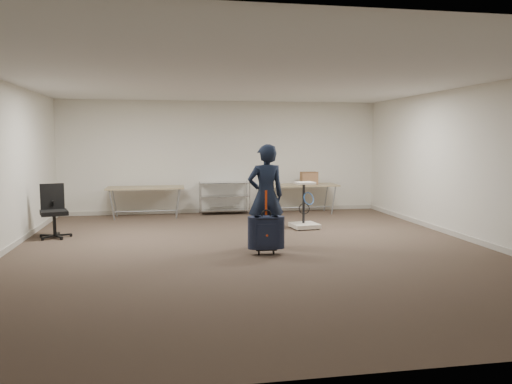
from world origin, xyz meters
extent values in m
plane|color=#403126|center=(0.00, 0.00, 0.00)|extent=(9.00, 9.00, 0.00)
plane|color=silver|center=(0.00, 4.50, 1.40)|extent=(8.00, 0.00, 8.00)
plane|color=silver|center=(0.00, -4.50, 1.40)|extent=(8.00, 0.00, 8.00)
plane|color=silver|center=(4.00, 0.00, 1.40)|extent=(0.00, 9.00, 9.00)
plane|color=silver|center=(0.00, 0.00, 2.80)|extent=(8.00, 8.00, 0.00)
cube|color=beige|center=(0.00, 4.49, 0.05)|extent=(8.00, 0.02, 0.10)
cube|color=beige|center=(3.99, 0.00, 0.05)|extent=(0.02, 9.00, 0.10)
cube|color=#8C7855|center=(-1.90, 3.95, 0.71)|extent=(1.80, 0.75, 0.03)
cylinder|color=#989BA0|center=(-1.90, 3.95, 0.15)|extent=(1.50, 0.02, 0.02)
cylinder|color=#989BA0|center=(-2.65, 3.65, 0.35)|extent=(0.13, 0.04, 0.69)
cylinder|color=#989BA0|center=(-1.15, 3.65, 0.35)|extent=(0.13, 0.04, 0.69)
cylinder|color=#989BA0|center=(-2.65, 4.25, 0.35)|extent=(0.13, 0.04, 0.69)
cylinder|color=#989BA0|center=(-1.15, 4.25, 0.35)|extent=(0.13, 0.04, 0.69)
cube|color=#8C7855|center=(1.90, 3.95, 0.71)|extent=(1.80, 0.75, 0.03)
cylinder|color=#989BA0|center=(1.90, 3.95, 0.15)|extent=(1.50, 0.02, 0.02)
cylinder|color=#989BA0|center=(1.15, 3.65, 0.35)|extent=(0.13, 0.04, 0.69)
cylinder|color=#989BA0|center=(2.65, 3.65, 0.35)|extent=(0.13, 0.04, 0.69)
cylinder|color=#989BA0|center=(1.15, 4.25, 0.35)|extent=(0.13, 0.04, 0.69)
cylinder|color=#989BA0|center=(2.65, 4.25, 0.35)|extent=(0.13, 0.04, 0.69)
cylinder|color=silver|center=(-0.60, 3.98, 0.40)|extent=(0.02, 0.02, 0.80)
cylinder|color=silver|center=(0.60, 3.98, 0.40)|extent=(0.02, 0.02, 0.80)
cylinder|color=silver|center=(-0.60, 4.42, 0.40)|extent=(0.02, 0.02, 0.80)
cylinder|color=silver|center=(0.60, 4.42, 0.40)|extent=(0.02, 0.02, 0.80)
cube|color=silver|center=(0.00, 4.20, 0.10)|extent=(1.20, 0.45, 0.02)
cube|color=silver|center=(0.00, 4.20, 0.45)|extent=(1.20, 0.45, 0.02)
cube|color=silver|center=(0.00, 4.20, 0.78)|extent=(1.20, 0.45, 0.01)
imported|color=black|center=(0.28, 0.32, 0.88)|extent=(0.68, 0.49, 1.77)
cube|color=black|center=(0.16, -0.32, 0.36)|extent=(0.39, 0.25, 0.52)
cube|color=black|center=(0.16, -0.30, 0.08)|extent=(0.35, 0.18, 0.03)
cylinder|color=black|center=(0.04, -0.31, 0.03)|extent=(0.03, 0.07, 0.07)
cylinder|color=black|center=(0.28, -0.33, 0.03)|extent=(0.03, 0.07, 0.07)
torus|color=black|center=(0.16, -0.32, 0.65)|extent=(0.16, 0.04, 0.16)
cube|color=#F2400C|center=(0.16, -0.30, 0.84)|extent=(0.04, 0.01, 0.40)
cylinder|color=black|center=(-3.49, 1.72, 0.05)|extent=(0.61, 0.61, 0.09)
cylinder|color=black|center=(-3.49, 1.72, 0.26)|extent=(0.06, 0.06, 0.41)
cube|color=black|center=(-3.49, 1.72, 0.48)|extent=(0.59, 0.59, 0.08)
cube|color=black|center=(-3.56, 1.93, 0.77)|extent=(0.43, 0.18, 0.49)
cube|color=silver|center=(1.41, 1.87, 0.06)|extent=(0.59, 0.59, 0.08)
cylinder|color=black|center=(1.20, 1.66, 0.02)|extent=(0.06, 0.06, 0.04)
cylinder|color=black|center=(1.41, 1.92, 0.53)|extent=(0.05, 0.05, 0.85)
cube|color=silver|center=(1.41, 1.87, 0.95)|extent=(0.41, 0.36, 0.04)
torus|color=blue|center=(1.46, 1.78, 0.63)|extent=(0.28, 0.14, 0.26)
cube|color=olive|center=(2.12, 4.02, 0.88)|extent=(0.42, 0.32, 0.30)
camera|label=1|loc=(-1.38, -8.05, 1.84)|focal=35.00mm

